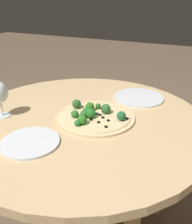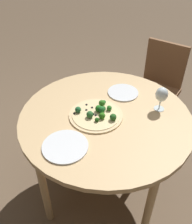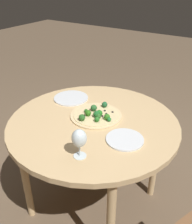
{
  "view_description": "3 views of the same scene",
  "coord_description": "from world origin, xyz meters",
  "px_view_note": "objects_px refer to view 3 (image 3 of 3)",
  "views": [
    {
      "loc": [
        -0.46,
        0.87,
        1.27
      ],
      "look_at": [
        -0.06,
        -0.02,
        0.8
      ],
      "focal_mm": 40.0,
      "sensor_mm": 36.0,
      "label": 1
    },
    {
      "loc": [
        0.19,
        -1.2,
        1.78
      ],
      "look_at": [
        -0.06,
        -0.02,
        0.8
      ],
      "focal_mm": 40.0,
      "sensor_mm": 36.0,
      "label": 2
    },
    {
      "loc": [
        1.13,
        0.75,
        1.61
      ],
      "look_at": [
        -0.06,
        -0.02,
        0.8
      ],
      "focal_mm": 40.0,
      "sensor_mm": 36.0,
      "label": 3
    }
  ],
  "objects_px": {
    "wine_glass": "(79,139)",
    "plate_near": "(71,98)",
    "plate_far": "(125,139)",
    "pizza": "(96,115)"
  },
  "relations": [
    {
      "from": "wine_glass",
      "to": "plate_near",
      "type": "distance_m",
      "value": 0.68
    },
    {
      "from": "wine_glass",
      "to": "plate_near",
      "type": "height_order",
      "value": "wine_glass"
    },
    {
      "from": "plate_far",
      "to": "plate_near",
      "type": "bearing_deg",
      "value": -113.16
    },
    {
      "from": "wine_glass",
      "to": "plate_near",
      "type": "relative_size",
      "value": 0.64
    },
    {
      "from": "wine_glass",
      "to": "plate_near",
      "type": "bearing_deg",
      "value": -138.09
    },
    {
      "from": "pizza",
      "to": "plate_far",
      "type": "xyz_separation_m",
      "value": [
        0.13,
        0.28,
        -0.01
      ]
    },
    {
      "from": "plate_near",
      "to": "plate_far",
      "type": "bearing_deg",
      "value": 66.84
    },
    {
      "from": "plate_far",
      "to": "wine_glass",
      "type": "bearing_deg",
      "value": -27.56
    },
    {
      "from": "wine_glass",
      "to": "plate_far",
      "type": "xyz_separation_m",
      "value": [
        -0.25,
        0.13,
        -0.1
      ]
    },
    {
      "from": "pizza",
      "to": "plate_near",
      "type": "height_order",
      "value": "pizza"
    }
  ]
}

